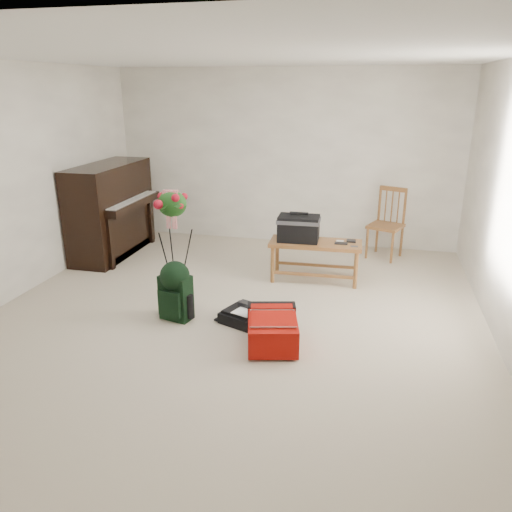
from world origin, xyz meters
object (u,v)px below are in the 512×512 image
(piano, at_px, (112,212))
(flower_stand, at_px, (174,248))
(dining_chair, at_px, (386,224))
(black_duffel, at_px, (246,316))
(red_suitcase, at_px, (273,327))
(green_backpack, at_px, (175,288))
(bench, at_px, (304,233))

(piano, distance_m, flower_stand, 2.02)
(dining_chair, bearing_deg, black_duffel, -97.44)
(piano, distance_m, black_duffel, 2.93)
(red_suitcase, xyz_separation_m, green_backpack, (-1.05, 0.24, 0.19))
(flower_stand, bearing_deg, green_backpack, -74.30)
(bench, height_order, green_backpack, bench)
(black_duffel, distance_m, green_backpack, 0.76)
(red_suitcase, distance_m, flower_stand, 1.43)
(bench, distance_m, red_suitcase, 1.69)
(red_suitcase, height_order, black_duffel, red_suitcase)
(red_suitcase, bearing_deg, flower_stand, 138.88)
(piano, distance_m, green_backpack, 2.41)
(black_duffel, bearing_deg, bench, 95.93)
(green_backpack, bearing_deg, dining_chair, 63.92)
(red_suitcase, bearing_deg, dining_chair, 56.28)
(bench, bearing_deg, green_backpack, -129.89)
(dining_chair, bearing_deg, piano, -147.25)
(dining_chair, distance_m, green_backpack, 3.22)
(black_duffel, bearing_deg, piano, 166.10)
(black_duffel, height_order, green_backpack, green_backpack)
(red_suitcase, distance_m, green_backpack, 1.09)
(piano, distance_m, bench, 2.74)
(dining_chair, xyz_separation_m, black_duffel, (-1.33, -2.42, -0.39))
(bench, bearing_deg, dining_chair, 46.87)
(piano, height_order, red_suitcase, piano)
(green_backpack, relative_size, flower_stand, 0.48)
(bench, xyz_separation_m, dining_chair, (0.96, 1.10, -0.12))
(black_duffel, distance_m, flower_stand, 1.07)
(bench, distance_m, flower_stand, 1.59)
(flower_stand, bearing_deg, red_suitcase, -33.18)
(green_backpack, bearing_deg, bench, 65.38)
(bench, distance_m, black_duffel, 1.46)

